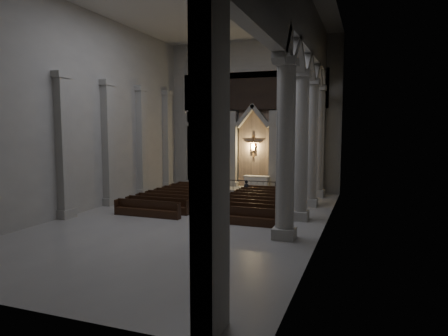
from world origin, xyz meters
name	(u,v)px	position (x,y,z in m)	size (l,w,h in m)	color
room	(195,80)	(0.00, 0.00, 7.60)	(24.00, 24.10, 12.00)	#999691
sanctuary_wall	(253,108)	(0.00, 11.54, 6.62)	(14.00, 0.77, 12.00)	#A3A098
right_arcade	(301,74)	(5.50, 1.33, 7.83)	(1.00, 24.00, 12.00)	#A3A098
left_pilasters	(126,144)	(-6.75, 3.50, 3.91)	(0.60, 13.00, 8.03)	#A3A098
sanctuary_step	(249,189)	(0.00, 10.60, 0.07)	(8.50, 2.60, 0.15)	#A3A098
altar	(257,182)	(0.61, 10.60, 0.67)	(2.05, 0.82, 1.04)	silver
altar_rail	(245,184)	(0.00, 9.38, 0.65)	(4.96, 0.09, 0.97)	black
candle_stand_left	(215,185)	(-2.70, 9.84, 0.37)	(0.23, 0.23, 1.36)	#B47037
candle_stand_right	(286,191)	(3.28, 8.97, 0.35)	(0.22, 0.22, 1.30)	#B47037
pews	(217,202)	(0.00, 3.27, 0.30)	(9.48, 8.30, 0.91)	black
worshipper	(246,189)	(0.90, 6.77, 0.66)	(0.48, 0.32, 1.33)	black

